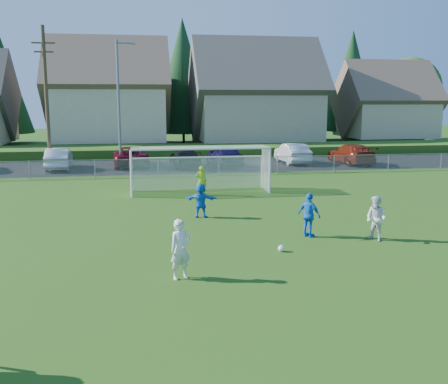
# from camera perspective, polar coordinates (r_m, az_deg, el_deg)

# --- Properties ---
(ground) EXTENTS (160.00, 160.00, 0.00)m
(ground) POSITION_cam_1_polar(r_m,az_deg,el_deg) (13.39, 5.77, -11.94)
(ground) COLOR #193D0C
(ground) RESTS_ON ground
(asphalt_lot) EXTENTS (60.00, 60.00, 0.00)m
(asphalt_lot) POSITION_cam_1_polar(r_m,az_deg,el_deg) (39.91, -4.62, 2.91)
(asphalt_lot) COLOR black
(asphalt_lot) RESTS_ON ground
(grass_embankment) EXTENTS (70.00, 6.00, 0.80)m
(grass_embankment) POSITION_cam_1_polar(r_m,az_deg,el_deg) (47.30, -5.41, 4.51)
(grass_embankment) COLOR #1E420F
(grass_embankment) RESTS_ON ground
(soccer_ball) EXTENTS (0.22, 0.22, 0.22)m
(soccer_ball) POSITION_cam_1_polar(r_m,az_deg,el_deg) (17.60, 6.25, -6.12)
(soccer_ball) COLOR white
(soccer_ball) RESTS_ON ground
(player_white_a) EXTENTS (0.73, 0.61, 1.71)m
(player_white_a) POSITION_cam_1_polar(r_m,az_deg,el_deg) (14.82, -4.75, -6.23)
(player_white_a) COLOR silver
(player_white_a) RESTS_ON ground
(player_white_b) EXTENTS (0.89, 0.97, 1.61)m
(player_white_b) POSITION_cam_1_polar(r_m,az_deg,el_deg) (19.45, 16.22, -2.79)
(player_white_b) COLOR silver
(player_white_b) RESTS_ON ground
(player_blue_a) EXTENTS (0.88, 1.01, 1.63)m
(player_blue_a) POSITION_cam_1_polar(r_m,az_deg,el_deg) (19.43, 9.25, -2.50)
(player_blue_a) COLOR blue
(player_blue_a) RESTS_ON ground
(player_blue_b) EXTENTS (1.44, 0.74, 1.48)m
(player_blue_b) POSITION_cam_1_polar(r_m,az_deg,el_deg) (22.34, -2.54, -0.91)
(player_blue_b) COLOR blue
(player_blue_b) RESTS_ON ground
(goalkeeper) EXTENTS (0.60, 0.42, 1.56)m
(goalkeeper) POSITION_cam_1_polar(r_m,az_deg,el_deg) (27.43, -2.47, 1.25)
(goalkeeper) COLOR #9ECF18
(goalkeeper) RESTS_ON ground
(car_b) EXTENTS (1.80, 4.65, 1.51)m
(car_b) POSITION_cam_1_polar(r_m,az_deg,el_deg) (39.39, -17.53, 3.47)
(car_b) COLOR silver
(car_b) RESTS_ON ground
(car_c) EXTENTS (2.77, 5.52, 1.50)m
(car_c) POSITION_cam_1_polar(r_m,az_deg,el_deg) (39.83, -10.14, 3.84)
(car_c) COLOR #5B0A17
(car_c) RESTS_ON ground
(car_d) EXTENTS (2.14, 4.78, 1.36)m
(car_d) POSITION_cam_1_polar(r_m,az_deg,el_deg) (38.74, -4.27, 3.70)
(car_d) COLOR black
(car_d) RESTS_ON ground
(car_e) EXTENTS (2.45, 5.00, 1.64)m
(car_e) POSITION_cam_1_polar(r_m,az_deg,el_deg) (39.08, 0.04, 3.99)
(car_e) COLOR #16113C
(car_e) RESTS_ON ground
(car_f) EXTENTS (1.75, 4.77, 1.56)m
(car_f) POSITION_cam_1_polar(r_m,az_deg,el_deg) (41.43, 7.45, 4.20)
(car_f) COLOR silver
(car_f) RESTS_ON ground
(car_g) EXTENTS (2.35, 5.35, 1.53)m
(car_g) POSITION_cam_1_polar(r_m,az_deg,el_deg) (41.98, 13.66, 4.05)
(car_g) COLOR maroon
(car_g) RESTS_ON ground
(soccer_goal) EXTENTS (7.42, 1.90, 2.50)m
(soccer_goal) POSITION_cam_1_polar(r_m,az_deg,el_deg) (28.41, -2.68, 3.28)
(soccer_goal) COLOR white
(soccer_goal) RESTS_ON ground
(chainlink_fence) EXTENTS (52.06, 0.06, 1.20)m
(chainlink_fence) POSITION_cam_1_polar(r_m,az_deg,el_deg) (34.40, -3.85, 2.80)
(chainlink_fence) COLOR gray
(chainlink_fence) RESTS_ON ground
(streetlight) EXTENTS (1.38, 0.18, 9.00)m
(streetlight) POSITION_cam_1_polar(r_m,az_deg,el_deg) (37.97, -11.32, 9.69)
(streetlight) COLOR slate
(streetlight) RESTS_ON ground
(utility_pole) EXTENTS (1.60, 0.26, 10.00)m
(utility_pole) POSITION_cam_1_polar(r_m,az_deg,el_deg) (39.44, -18.76, 9.81)
(utility_pole) COLOR #473321
(utility_pole) RESTS_ON ground
(houses_row) EXTENTS (53.90, 11.45, 13.27)m
(houses_row) POSITION_cam_1_polar(r_m,az_deg,el_deg) (54.72, -4.00, 12.56)
(houses_row) COLOR tan
(houses_row) RESTS_ON ground
(tree_row) EXTENTS (65.98, 12.36, 13.80)m
(tree_row) POSITION_cam_1_polar(r_m,az_deg,el_deg) (60.88, -5.47, 11.89)
(tree_row) COLOR #382616
(tree_row) RESTS_ON ground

